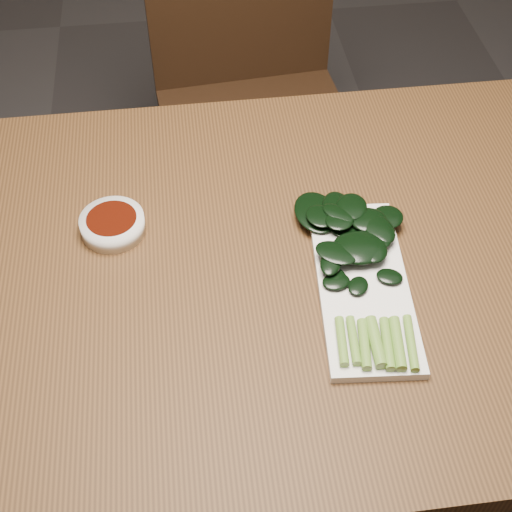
# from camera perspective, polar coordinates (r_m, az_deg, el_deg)

# --- Properties ---
(ground) EXTENTS (6.00, 6.00, 0.00)m
(ground) POSITION_cam_1_polar(r_m,az_deg,el_deg) (1.71, 0.14, -17.15)
(ground) COLOR #312E2E
(ground) RESTS_ON ground
(table) EXTENTS (1.40, 0.80, 0.75)m
(table) POSITION_cam_1_polar(r_m,az_deg,el_deg) (1.12, 0.20, -2.79)
(table) COLOR #492D14
(table) RESTS_ON ground
(chair_far) EXTENTS (0.50, 0.50, 0.89)m
(chair_far) POSITION_cam_1_polar(r_m,az_deg,el_deg) (1.82, -0.29, 12.81)
(chair_far) COLOR black
(chair_far) RESTS_ON ground
(sauce_bowl) EXTENTS (0.10, 0.10, 0.03)m
(sauce_bowl) POSITION_cam_1_polar(r_m,az_deg,el_deg) (1.12, -11.40, 2.51)
(sauce_bowl) COLOR white
(sauce_bowl) RESTS_ON table
(serving_plate) EXTENTS (0.15, 0.33, 0.01)m
(serving_plate) POSITION_cam_1_polar(r_m,az_deg,el_deg) (1.04, 8.52, -2.29)
(serving_plate) COLOR white
(serving_plate) RESTS_ON table
(gai_lan) EXTENTS (0.18, 0.35, 0.02)m
(gai_lan) POSITION_cam_1_polar(r_m,az_deg,el_deg) (1.06, 7.90, 0.64)
(gai_lan) COLOR olive
(gai_lan) RESTS_ON serving_plate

